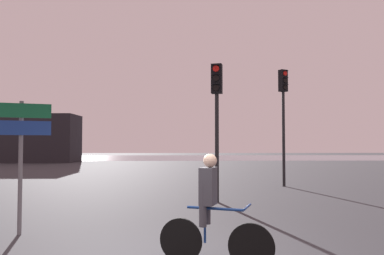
{
  "coord_description": "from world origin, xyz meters",
  "views": [
    {
      "loc": [
        0.25,
        -5.26,
        1.78
      ],
      "look_at": [
        0.5,
        5.0,
        2.2
      ],
      "focal_mm": 35.0,
      "sensor_mm": 36.0,
      "label": 1
    }
  ],
  "objects_px": {
    "traffic_light_center": "(217,105)",
    "cyclist": "(211,209)",
    "direction_sign_post": "(21,142)",
    "traffic_light_far_right": "(283,106)",
    "distant_building": "(30,138)"
  },
  "relations": [
    {
      "from": "traffic_light_center",
      "to": "direction_sign_post",
      "type": "distance_m",
      "value": 5.82
    },
    {
      "from": "traffic_light_far_right",
      "to": "cyclist",
      "type": "xyz_separation_m",
      "value": [
        -3.73,
        -9.79,
        -2.49
      ]
    },
    {
      "from": "cyclist",
      "to": "traffic_light_far_right",
      "type": "bearing_deg",
      "value": 179.61
    },
    {
      "from": "cyclist",
      "to": "distant_building",
      "type": "bearing_deg",
      "value": -133.2
    },
    {
      "from": "traffic_light_center",
      "to": "cyclist",
      "type": "relative_size",
      "value": 2.58
    },
    {
      "from": "traffic_light_far_right",
      "to": "distant_building",
      "type": "bearing_deg",
      "value": -74.87
    },
    {
      "from": "traffic_light_far_right",
      "to": "cyclist",
      "type": "height_order",
      "value": "traffic_light_far_right"
    },
    {
      "from": "traffic_light_center",
      "to": "cyclist",
      "type": "distance_m",
      "value": 6.2
    },
    {
      "from": "distant_building",
      "to": "traffic_light_center",
      "type": "distance_m",
      "value": 28.16
    },
    {
      "from": "direction_sign_post",
      "to": "cyclist",
      "type": "relative_size",
      "value": 1.6
    },
    {
      "from": "distant_building",
      "to": "traffic_light_far_right",
      "type": "height_order",
      "value": "traffic_light_far_right"
    },
    {
      "from": "traffic_light_far_right",
      "to": "traffic_light_center",
      "type": "bearing_deg",
      "value": 24.24
    },
    {
      "from": "distant_building",
      "to": "traffic_light_center",
      "type": "relative_size",
      "value": 2.05
    },
    {
      "from": "traffic_light_center",
      "to": "cyclist",
      "type": "xyz_separation_m",
      "value": [
        -0.62,
        -5.8,
        -2.09
      ]
    },
    {
      "from": "distant_building",
      "to": "direction_sign_post",
      "type": "distance_m",
      "value": 29.69
    }
  ]
}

